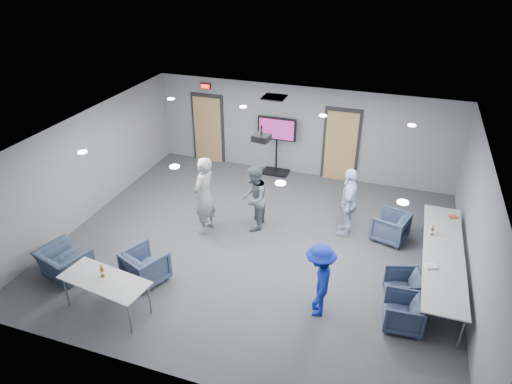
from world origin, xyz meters
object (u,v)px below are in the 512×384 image
(chair_right_b, at_px, (405,288))
(projector, at_px, (261,138))
(person_d, at_px, (319,280))
(table_right_a, at_px, (442,230))
(bottle_right, at_px, (432,231))
(person_a, at_px, (204,196))
(person_b, at_px, (254,198))
(bottle_front, at_px, (102,272))
(person_c, at_px, (348,202))
(chair_right_a, at_px, (390,227))
(table_right_b, at_px, (444,283))
(table_front_left, at_px, (105,281))
(tv_stand, at_px, (277,142))
(chair_front_a, at_px, (146,266))
(chair_right_c, at_px, (403,312))
(chair_front_b, at_px, (65,262))

(chair_right_b, bearing_deg, projector, -131.57)
(person_d, bearing_deg, table_right_a, 134.16)
(person_d, bearing_deg, bottle_right, 133.38)
(person_a, distance_m, table_right_a, 5.46)
(person_b, distance_m, bottle_right, 4.08)
(bottle_front, bearing_deg, person_c, 45.48)
(bottle_front, bearing_deg, chair_right_a, 39.48)
(table_right_b, relative_size, table_front_left, 1.06)
(person_d, bearing_deg, person_a, -127.01)
(table_right_b, xyz_separation_m, bottle_right, (-0.24, 1.55, 0.13))
(chair_right_b, relative_size, tv_stand, 0.40)
(chair_right_b, bearing_deg, tv_stand, -156.21)
(person_c, bearing_deg, projector, -79.56)
(person_b, xyz_separation_m, chair_front_a, (-1.47, -2.63, -0.47))
(chair_right_b, xyz_separation_m, table_front_left, (-5.38, -2.08, 0.36))
(chair_right_b, height_order, table_right_a, table_right_a)
(chair_front_a, distance_m, bottle_right, 6.12)
(projector, bearing_deg, tv_stand, 107.20)
(chair_front_a, bearing_deg, bottle_right, -132.50)
(person_c, bearing_deg, chair_right_c, 26.27)
(chair_right_a, height_order, chair_right_b, chair_right_a)
(chair_right_c, relative_size, chair_front_a, 0.89)
(person_c, xyz_separation_m, bottle_right, (1.88, -0.58, -0.05))
(table_right_a, distance_m, projector, 4.50)
(chair_right_b, height_order, chair_right_c, chair_right_b)
(chair_right_a, distance_m, table_right_a, 1.19)
(person_a, xyz_separation_m, chair_front_a, (-0.39, -2.12, -0.62))
(person_d, height_order, tv_stand, tv_stand)
(person_c, distance_m, table_front_left, 5.68)
(table_right_b, height_order, table_front_left, same)
(table_right_b, distance_m, bottle_front, 6.40)
(person_c, relative_size, chair_right_c, 2.46)
(table_front_left, distance_m, tv_stand, 6.89)
(table_right_a, height_order, tv_stand, tv_stand)
(person_c, bearing_deg, person_a, -74.89)
(chair_right_c, height_order, table_right_b, table_right_b)
(chair_right_b, bearing_deg, chair_front_b, -94.85)
(person_b, relative_size, chair_right_a, 2.19)
(person_a, xyz_separation_m, person_c, (3.27, 1.00, -0.11))
(table_right_a, bearing_deg, chair_front_b, 113.71)
(chair_right_c, distance_m, chair_front_a, 5.15)
(projector, bearing_deg, person_a, -148.29)
(person_a, distance_m, table_front_left, 3.20)
(person_c, height_order, tv_stand, tv_stand)
(person_c, relative_size, person_d, 1.13)
(person_b, relative_size, table_right_a, 0.89)
(chair_right_a, relative_size, chair_right_c, 1.08)
(person_b, height_order, bottle_front, person_b)
(chair_right_c, bearing_deg, person_d, -88.42)
(chair_front_a, height_order, chair_front_b, chair_front_a)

